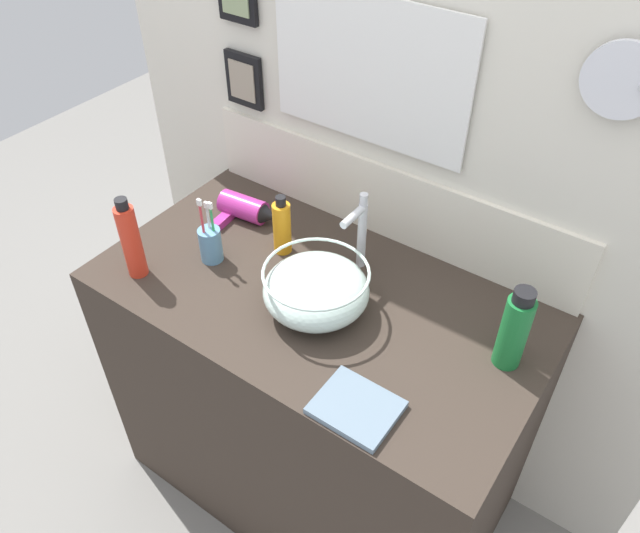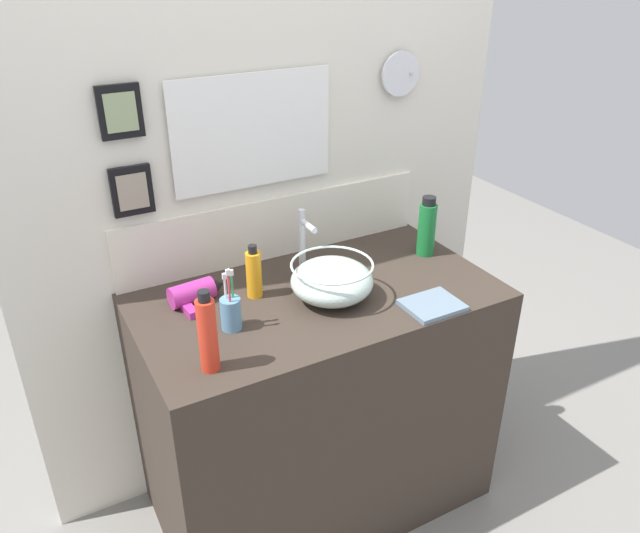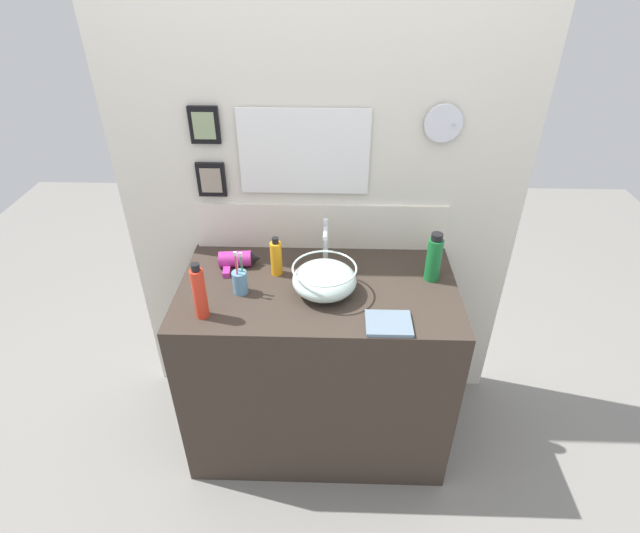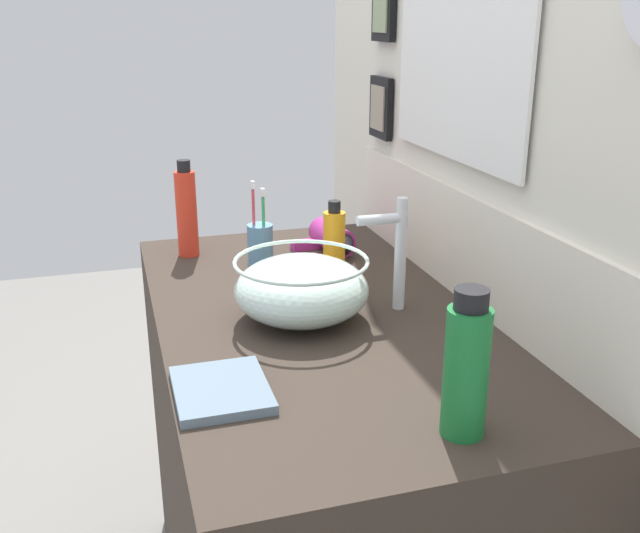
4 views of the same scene
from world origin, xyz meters
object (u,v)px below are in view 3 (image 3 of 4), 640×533
at_px(hair_drier, 238,260).
at_px(toothbrush_cup, 240,282).
at_px(hand_towel, 389,323).
at_px(glass_bowl_sink, 324,279).
at_px(lotion_bottle, 434,258).
at_px(shampoo_bottle, 199,293).
at_px(faucet, 326,241).
at_px(spray_bottle, 276,258).

distance_m(hair_drier, toothbrush_cup, 0.20).
bearing_deg(hand_towel, toothbrush_cup, 162.09).
xyz_separation_m(glass_bowl_sink, hair_drier, (-0.39, 0.19, -0.03)).
relative_size(lotion_bottle, shampoo_bottle, 0.92).
distance_m(faucet, spray_bottle, 0.22).
height_order(hair_drier, lotion_bottle, lotion_bottle).
bearing_deg(shampoo_bottle, glass_bowl_sink, 19.46).
bearing_deg(faucet, shampoo_bottle, -142.37).
bearing_deg(spray_bottle, hand_towel, -36.06).
distance_m(shampoo_bottle, spray_bottle, 0.40).
distance_m(faucet, lotion_bottle, 0.46).
distance_m(toothbrush_cup, shampoo_bottle, 0.21).
bearing_deg(lotion_bottle, glass_bowl_sink, -165.94).
xyz_separation_m(faucet, shampoo_bottle, (-0.47, -0.36, -0.02)).
height_order(hair_drier, spray_bottle, spray_bottle).
bearing_deg(spray_bottle, lotion_bottle, -1.66).
relative_size(lotion_bottle, hand_towel, 1.27).
bearing_deg(hand_towel, shampoo_bottle, 177.22).
bearing_deg(glass_bowl_sink, spray_bottle, 147.49).
relative_size(glass_bowl_sink, faucet, 1.13).
bearing_deg(spray_bottle, hair_drier, 163.27).
height_order(faucet, spray_bottle, faucet).
relative_size(spray_bottle, hand_towel, 1.03).
height_order(hair_drier, toothbrush_cup, toothbrush_cup).
distance_m(lotion_bottle, shampoo_bottle, 0.96).
xyz_separation_m(hair_drier, toothbrush_cup, (0.04, -0.19, 0.02)).
bearing_deg(toothbrush_cup, hair_drier, 102.04).
relative_size(toothbrush_cup, hand_towel, 1.17).
bearing_deg(hand_towel, spray_bottle, 143.94).
xyz_separation_m(shampoo_bottle, hand_towel, (0.72, -0.03, -0.10)).
bearing_deg(lotion_bottle, faucet, 169.96).
bearing_deg(toothbrush_cup, faucet, 30.49).
bearing_deg(spray_bottle, glass_bowl_sink, -32.51).
bearing_deg(spray_bottle, toothbrush_cup, -133.70).
distance_m(faucet, toothbrush_cup, 0.41).
bearing_deg(shampoo_bottle, hand_towel, -2.78).
height_order(faucet, hand_towel, faucet).
distance_m(faucet, hand_towel, 0.48).
xyz_separation_m(hair_drier, hand_towel, (0.63, -0.39, -0.03)).
relative_size(toothbrush_cup, spray_bottle, 1.13).
bearing_deg(hair_drier, faucet, 1.22).
relative_size(faucet, shampoo_bottle, 0.97).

